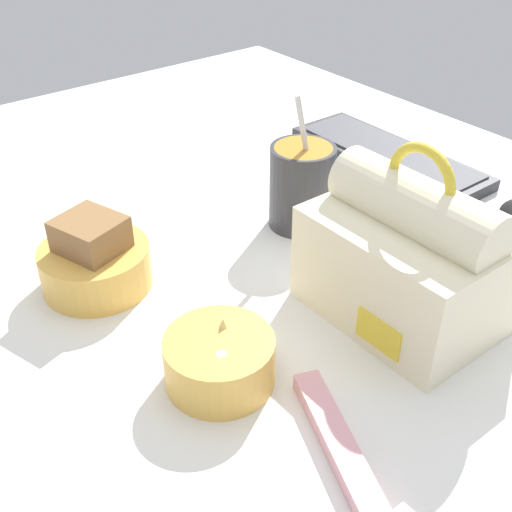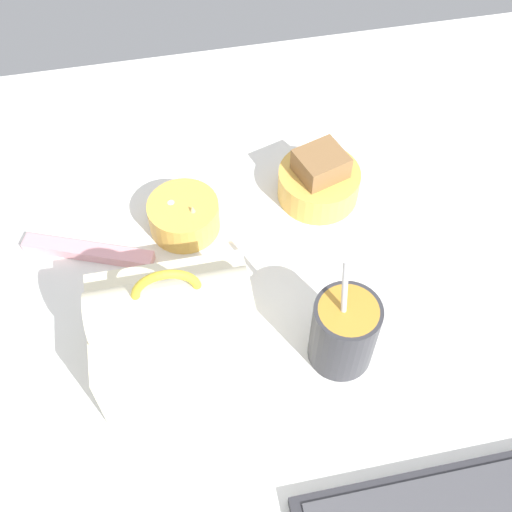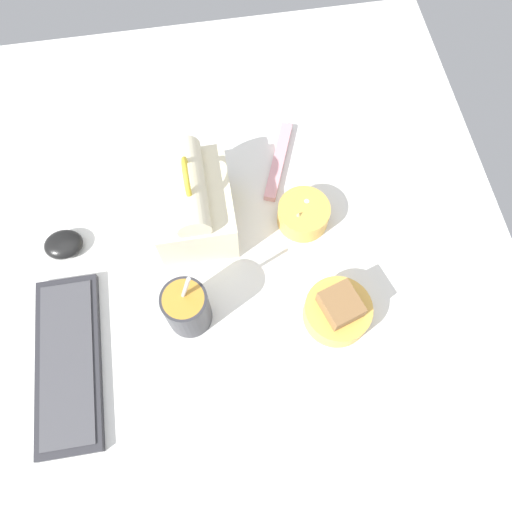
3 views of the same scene
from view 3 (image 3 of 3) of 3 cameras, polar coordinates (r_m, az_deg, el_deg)
desk_surface at (r=96.97cm, az=-1.68°, el=-3.70°), size 140.00×110.00×2.00cm
keyboard at (r=97.10cm, az=-20.65°, el=-11.28°), size 31.86×11.29×2.10cm
lunch_bag at (r=96.35cm, az=-7.21°, el=6.07°), size 19.31×14.95×19.44cm
soup_cup at (r=89.56cm, az=-7.90°, el=-5.88°), size 8.19×8.19×18.04cm
bento_bowl_sandwich at (r=92.33cm, az=9.32°, el=-6.19°), size 12.26×12.26×8.57cm
bento_bowl_snacks at (r=99.80cm, az=5.41°, el=4.78°), size 10.31×10.31×5.89cm
computer_mouse at (r=104.63cm, az=-21.13°, el=1.24°), size 6.28×7.57×3.11cm
chopstick_case at (r=108.05cm, az=2.58°, el=10.77°), size 18.53×9.21×1.60cm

